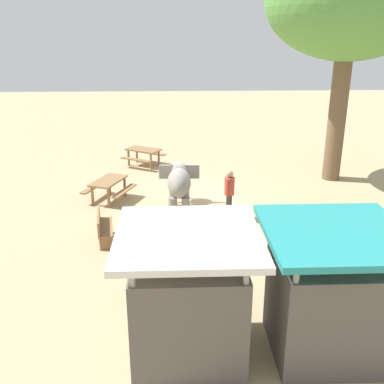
{
  "coord_description": "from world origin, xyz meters",
  "views": [
    {
      "loc": [
        0.96,
        15.21,
        5.79
      ],
      "look_at": [
        0.42,
        1.62,
        0.8
      ],
      "focal_mm": 41.47,
      "sensor_mm": 36.0,
      "label": 1
    }
  ],
  "objects_px": {
    "elephant": "(179,182)",
    "person_handler": "(229,191)",
    "wooden_bench": "(103,227)",
    "market_stall_white": "(188,302)",
    "picnic_table_near": "(143,153)",
    "shade_tree_main": "(350,0)",
    "market_stall_teal": "(329,298)",
    "picnic_table_far": "(109,185)"
  },
  "relations": [
    {
      "from": "elephant",
      "to": "person_handler",
      "type": "distance_m",
      "value": 1.85
    },
    {
      "from": "wooden_bench",
      "to": "market_stall_white",
      "type": "distance_m",
      "value": 5.38
    },
    {
      "from": "market_stall_white",
      "to": "person_handler",
      "type": "bearing_deg",
      "value": -103.44
    },
    {
      "from": "wooden_bench",
      "to": "market_stall_white",
      "type": "bearing_deg",
      "value": 17.05
    },
    {
      "from": "person_handler",
      "to": "picnic_table_near",
      "type": "relative_size",
      "value": 0.79
    },
    {
      "from": "elephant",
      "to": "shade_tree_main",
      "type": "relative_size",
      "value": 0.23
    },
    {
      "from": "person_handler",
      "to": "market_stall_teal",
      "type": "relative_size",
      "value": 0.64
    },
    {
      "from": "elephant",
      "to": "picnic_table_near",
      "type": "height_order",
      "value": "elephant"
    },
    {
      "from": "shade_tree_main",
      "to": "picnic_table_near",
      "type": "relative_size",
      "value": 4.44
    },
    {
      "from": "person_handler",
      "to": "wooden_bench",
      "type": "bearing_deg",
      "value": 46.4
    },
    {
      "from": "elephant",
      "to": "market_stall_teal",
      "type": "distance_m",
      "value": 7.79
    },
    {
      "from": "picnic_table_far",
      "to": "market_stall_white",
      "type": "relative_size",
      "value": 0.77
    },
    {
      "from": "person_handler",
      "to": "shade_tree_main",
      "type": "relative_size",
      "value": 0.18
    },
    {
      "from": "picnic_table_near",
      "to": "picnic_table_far",
      "type": "relative_size",
      "value": 1.05
    },
    {
      "from": "person_handler",
      "to": "wooden_bench",
      "type": "xyz_separation_m",
      "value": [
        3.82,
        1.56,
        -0.48
      ]
    },
    {
      "from": "wooden_bench",
      "to": "market_stall_teal",
      "type": "distance_m",
      "value": 6.9
    },
    {
      "from": "elephant",
      "to": "market_stall_teal",
      "type": "bearing_deg",
      "value": -158.72
    },
    {
      "from": "elephant",
      "to": "person_handler",
      "type": "relative_size",
      "value": 1.29
    },
    {
      "from": "elephant",
      "to": "market_stall_white",
      "type": "xyz_separation_m",
      "value": [
        -0.07,
        7.31,
        0.21
      ]
    },
    {
      "from": "shade_tree_main",
      "to": "market_stall_white",
      "type": "bearing_deg",
      "value": 58.86
    },
    {
      "from": "picnic_table_far",
      "to": "market_stall_white",
      "type": "xyz_separation_m",
      "value": [
        -2.58,
        8.13,
        0.55
      ]
    },
    {
      "from": "wooden_bench",
      "to": "picnic_table_near",
      "type": "relative_size",
      "value": 0.71
    },
    {
      "from": "picnic_table_near",
      "to": "market_stall_teal",
      "type": "height_order",
      "value": "market_stall_teal"
    },
    {
      "from": "shade_tree_main",
      "to": "picnic_table_far",
      "type": "bearing_deg",
      "value": 13.79
    },
    {
      "from": "picnic_table_far",
      "to": "shade_tree_main",
      "type": "bearing_deg",
      "value": -54.76
    },
    {
      "from": "shade_tree_main",
      "to": "picnic_table_far",
      "type": "relative_size",
      "value": 4.67
    },
    {
      "from": "picnic_table_near",
      "to": "market_stall_white",
      "type": "height_order",
      "value": "market_stall_white"
    },
    {
      "from": "person_handler",
      "to": "wooden_bench",
      "type": "relative_size",
      "value": 1.12
    },
    {
      "from": "elephant",
      "to": "wooden_bench",
      "type": "height_order",
      "value": "elephant"
    },
    {
      "from": "market_stall_teal",
      "to": "market_stall_white",
      "type": "xyz_separation_m",
      "value": [
        2.6,
        0.0,
        0.0
      ]
    },
    {
      "from": "picnic_table_near",
      "to": "market_stall_teal",
      "type": "relative_size",
      "value": 0.81
    },
    {
      "from": "picnic_table_near",
      "to": "elephant",
      "type": "bearing_deg",
      "value": -43.04
    },
    {
      "from": "elephant",
      "to": "picnic_table_near",
      "type": "relative_size",
      "value": 1.03
    },
    {
      "from": "elephant",
      "to": "wooden_bench",
      "type": "bearing_deg",
      "value": 139.51
    },
    {
      "from": "person_handler",
      "to": "market_stall_white",
      "type": "relative_size",
      "value": 0.64
    },
    {
      "from": "person_handler",
      "to": "market_stall_white",
      "type": "height_order",
      "value": "market_stall_white"
    },
    {
      "from": "shade_tree_main",
      "to": "person_handler",
      "type": "bearing_deg",
      "value": 39.83
    },
    {
      "from": "wooden_bench",
      "to": "market_stall_white",
      "type": "xyz_separation_m",
      "value": [
        -2.3,
        4.82,
        0.67
      ]
    },
    {
      "from": "picnic_table_far",
      "to": "market_stall_white",
      "type": "distance_m",
      "value": 8.55
    },
    {
      "from": "shade_tree_main",
      "to": "wooden_bench",
      "type": "xyz_separation_m",
      "value": [
        8.51,
        5.48,
        -6.32
      ]
    },
    {
      "from": "shade_tree_main",
      "to": "wooden_bench",
      "type": "relative_size",
      "value": 6.27
    },
    {
      "from": "elephant",
      "to": "market_stall_teal",
      "type": "relative_size",
      "value": 0.83
    }
  ]
}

